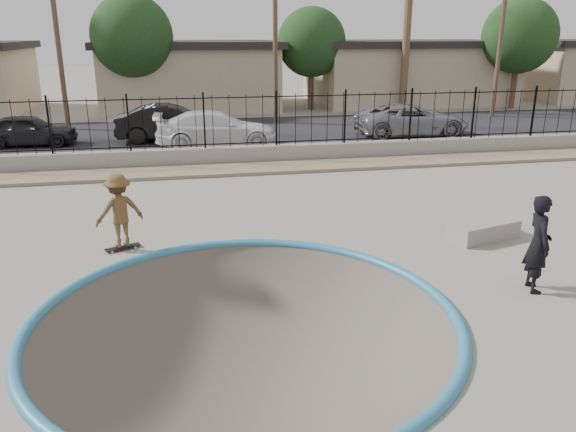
% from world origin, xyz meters
% --- Properties ---
extents(ground, '(120.00, 120.00, 2.20)m').
position_xyz_m(ground, '(0.00, 12.00, -1.10)').
color(ground, gray).
rests_on(ground, ground).
extents(bowl_pit, '(6.84, 6.84, 1.80)m').
position_xyz_m(bowl_pit, '(0.00, -1.00, 0.00)').
color(bowl_pit, '#4E453C').
rests_on(bowl_pit, ground).
extents(coping_ring, '(7.04, 7.04, 0.20)m').
position_xyz_m(coping_ring, '(0.00, -1.00, 0.00)').
color(coping_ring, teal).
rests_on(coping_ring, ground).
extents(rock_strip, '(42.00, 1.60, 0.11)m').
position_xyz_m(rock_strip, '(0.00, 9.20, 0.06)').
color(rock_strip, '#9E8867').
rests_on(rock_strip, ground).
extents(retaining_wall, '(42.00, 0.45, 0.60)m').
position_xyz_m(retaining_wall, '(0.00, 10.30, 0.30)').
color(retaining_wall, gray).
rests_on(retaining_wall, ground).
extents(fence, '(40.00, 0.04, 1.80)m').
position_xyz_m(fence, '(0.00, 10.30, 1.50)').
color(fence, black).
rests_on(fence, retaining_wall).
extents(street, '(90.00, 8.00, 0.04)m').
position_xyz_m(street, '(0.00, 17.00, 0.02)').
color(street, black).
rests_on(street, ground).
extents(house_center, '(10.60, 8.60, 3.90)m').
position_xyz_m(house_center, '(0.00, 26.50, 1.97)').
color(house_center, tan).
rests_on(house_center, ground).
extents(house_east, '(12.60, 8.60, 3.90)m').
position_xyz_m(house_east, '(14.00, 26.50, 1.97)').
color(house_east, tan).
rests_on(house_east, ground).
extents(utility_pole_left, '(1.70, 0.24, 9.00)m').
position_xyz_m(utility_pole_left, '(-6.00, 19.00, 4.70)').
color(utility_pole_left, '#473323').
rests_on(utility_pole_left, ground).
extents(utility_pole_mid, '(1.70, 0.24, 9.50)m').
position_xyz_m(utility_pole_mid, '(4.00, 19.00, 4.96)').
color(utility_pole_mid, '#473323').
rests_on(utility_pole_mid, ground).
extents(utility_pole_right, '(1.70, 0.24, 9.00)m').
position_xyz_m(utility_pole_right, '(16.00, 19.00, 4.70)').
color(utility_pole_right, '#473323').
rests_on(utility_pole_right, ground).
extents(street_tree_left, '(4.32, 4.32, 6.36)m').
position_xyz_m(street_tree_left, '(-3.00, 23.00, 4.19)').
color(street_tree_left, '#473323').
rests_on(street_tree_left, ground).
extents(street_tree_mid, '(3.96, 3.96, 5.83)m').
position_xyz_m(street_tree_mid, '(7.00, 24.00, 3.84)').
color(street_tree_mid, '#473323').
rests_on(street_tree_mid, ground).
extents(street_tree_right, '(4.32, 4.32, 6.36)m').
position_xyz_m(street_tree_right, '(19.00, 22.00, 4.19)').
color(street_tree_right, '#473323').
rests_on(street_tree_right, ground).
extents(skater, '(1.15, 0.92, 1.56)m').
position_xyz_m(skater, '(-2.20, 2.55, 0.78)').
color(skater, brown).
rests_on(skater, ground).
extents(skateboard, '(0.76, 0.46, 0.06)m').
position_xyz_m(skateboard, '(-2.20, 2.55, 0.05)').
color(skateboard, black).
rests_on(skateboard, ground).
extents(videographer, '(0.57, 0.73, 1.77)m').
position_xyz_m(videographer, '(5.22, -0.89, 0.88)').
color(videographer, black).
rests_on(videographer, ground).
extents(concrete_ledge, '(1.73, 1.11, 0.40)m').
position_xyz_m(concrete_ledge, '(5.70, 1.70, 0.20)').
color(concrete_ledge, gray).
rests_on(concrete_ledge, ground).
extents(car_a, '(3.74, 1.57, 1.26)m').
position_xyz_m(car_a, '(-6.81, 15.00, 0.67)').
color(car_a, black).
rests_on(car_a, street).
extents(car_b, '(4.62, 1.74, 1.51)m').
position_xyz_m(car_b, '(-1.14, 15.00, 0.79)').
color(car_b, black).
rests_on(car_b, street).
extents(car_c, '(4.91, 2.18, 1.40)m').
position_xyz_m(car_c, '(0.61, 13.40, 0.74)').
color(car_c, white).
rests_on(car_c, street).
extents(car_d, '(5.01, 2.33, 1.39)m').
position_xyz_m(car_d, '(9.26, 14.23, 0.73)').
color(car_d, gray).
rests_on(car_d, street).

